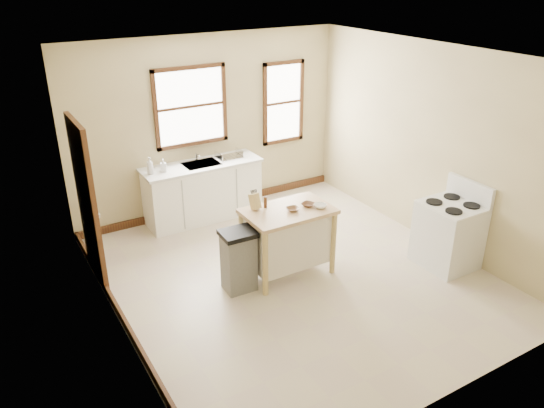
{
  "coord_description": "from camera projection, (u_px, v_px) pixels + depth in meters",
  "views": [
    {
      "loc": [
        -3.28,
        -4.92,
        3.75
      ],
      "look_at": [
        -0.11,
        0.4,
        0.9
      ],
      "focal_mm": 35.0,
      "sensor_mm": 36.0,
      "label": 1
    }
  ],
  "objects": [
    {
      "name": "bowl_b",
      "position": [
        308.0,
        205.0,
        6.73
      ],
      "size": [
        0.21,
        0.21,
        0.04
      ],
      "primitive_type": "imported",
      "rotation": [
        0.0,
        0.0,
        0.4
      ],
      "color": "brown",
      "rests_on": "kitchen_island"
    },
    {
      "name": "gas_stove",
      "position": [
        449.0,
        226.0,
        6.98
      ],
      "size": [
        0.71,
        0.72,
        1.16
      ],
      "primitive_type": null,
      "color": "silver",
      "rests_on": "ground"
    },
    {
      "name": "faucet",
      "position": [
        196.0,
        154.0,
        8.22
      ],
      "size": [
        0.03,
        0.03,
        0.22
      ],
      "primitive_type": "cylinder",
      "color": "silver",
      "rests_on": "sink_counter"
    },
    {
      "name": "baseboard_back",
      "position": [
        214.0,
        204.0,
        8.84
      ],
      "size": [
        4.5,
        0.04,
        0.12
      ],
      "primitive_type": "cube",
      "color": "#391B0F",
      "rests_on": "ground"
    },
    {
      "name": "window_side",
      "position": [
        283.0,
        103.0,
        8.83
      ],
      "size": [
        0.77,
        0.06,
        1.37
      ],
      "primitive_type": null,
      "color": "#391B0F",
      "rests_on": "wall_back"
    },
    {
      "name": "bowl_a",
      "position": [
        293.0,
        209.0,
        6.61
      ],
      "size": [
        0.19,
        0.19,
        0.04
      ],
      "primitive_type": "imported",
      "rotation": [
        0.0,
        0.0,
        -0.19
      ],
      "color": "brown",
      "rests_on": "kitchen_island"
    },
    {
      "name": "kitchen_island",
      "position": [
        288.0,
        242.0,
        6.83
      ],
      "size": [
        1.12,
        0.71,
        0.91
      ],
      "primitive_type": null,
      "rotation": [
        0.0,
        0.0,
        -0.0
      ],
      "color": "tan",
      "rests_on": "ground"
    },
    {
      "name": "pepper_grinder",
      "position": [
        265.0,
        202.0,
        6.67
      ],
      "size": [
        0.06,
        0.06,
        0.15
      ],
      "primitive_type": "cylinder",
      "rotation": [
        0.0,
        0.0,
        0.4
      ],
      "color": "#432512",
      "rests_on": "kitchen_island"
    },
    {
      "name": "trash_bin",
      "position": [
        239.0,
        260.0,
        6.5
      ],
      "size": [
        0.43,
        0.37,
        0.81
      ],
      "primitive_type": null,
      "rotation": [
        0.0,
        0.0,
        -0.05
      ],
      "color": "slate",
      "rests_on": "ground"
    },
    {
      "name": "soap_bottle_a",
      "position": [
        150.0,
        166.0,
        7.69
      ],
      "size": [
        0.12,
        0.12,
        0.25
      ],
      "primitive_type": "imported",
      "rotation": [
        0.0,
        0.0,
        0.25
      ],
      "color": "#B2B2B2",
      "rests_on": "sink_counter"
    },
    {
      "name": "baseboard_left",
      "position": [
        127.0,
        326.0,
        5.88
      ],
      "size": [
        0.04,
        5.0,
        0.12
      ],
      "primitive_type": "cube",
      "color": "#391B0F",
      "rests_on": "ground"
    },
    {
      "name": "dish_rack",
      "position": [
        229.0,
        155.0,
        8.35
      ],
      "size": [
        0.45,
        0.38,
        0.1
      ],
      "primitive_type": null,
      "rotation": [
        0.0,
        0.0,
        -0.24
      ],
      "color": "silver",
      "rests_on": "sink_counter"
    },
    {
      "name": "wall_right",
      "position": [
        431.0,
        146.0,
        7.4
      ],
      "size": [
        0.04,
        5.0,
        2.8
      ],
      "primitive_type": "cube",
      "color": "tan",
      "rests_on": "ground"
    },
    {
      "name": "wall_left",
      "position": [
        109.0,
        219.0,
        5.3
      ],
      "size": [
        0.04,
        5.0,
        2.8
      ],
      "primitive_type": "cube",
      "color": "tan",
      "rests_on": "ground"
    },
    {
      "name": "wall_back",
      "position": [
        209.0,
        126.0,
        8.3
      ],
      "size": [
        4.5,
        0.04,
        2.8
      ],
      "primitive_type": "cube",
      "color": "tan",
      "rests_on": "ground"
    },
    {
      "name": "window_main",
      "position": [
        191.0,
        107.0,
        8.0
      ],
      "size": [
        1.17,
        0.06,
        1.22
      ],
      "primitive_type": null,
      "color": "#391B0F",
      "rests_on": "wall_back"
    },
    {
      "name": "sink_counter",
      "position": [
        203.0,
        191.0,
        8.32
      ],
      "size": [
        1.86,
        0.62,
        0.92
      ],
      "primitive_type": null,
      "color": "white",
      "rests_on": "ground"
    },
    {
      "name": "bowl_c",
      "position": [
        320.0,
        206.0,
        6.68
      ],
      "size": [
        0.17,
        0.17,
        0.05
      ],
      "primitive_type": "imported",
      "rotation": [
        0.0,
        0.0,
        0.07
      ],
      "color": "white",
      "rests_on": "kitchen_island"
    },
    {
      "name": "knife_block",
      "position": [
        255.0,
        202.0,
        6.62
      ],
      "size": [
        0.12,
        0.12,
        0.2
      ],
      "primitive_type": null,
      "rotation": [
        0.0,
        0.0,
        0.23
      ],
      "color": "tan",
      "rests_on": "kitchen_island"
    },
    {
      "name": "door_left",
      "position": [
        87.0,
        203.0,
        6.48
      ],
      "size": [
        0.06,
        0.9,
        2.1
      ],
      "primitive_type": "cube",
      "color": "#391B0F",
      "rests_on": "ground"
    },
    {
      "name": "floor",
      "position": [
        295.0,
        276.0,
        6.93
      ],
      "size": [
        5.0,
        5.0,
        0.0
      ],
      "primitive_type": "plane",
      "color": "#BDAA96",
      "rests_on": "ground"
    },
    {
      "name": "soap_bottle_b",
      "position": [
        163.0,
        165.0,
        7.81
      ],
      "size": [
        0.11,
        0.11,
        0.19
      ],
      "primitive_type": "imported",
      "rotation": [
        0.0,
        0.0,
        -0.35
      ],
      "color": "#B2B2B2",
      "rests_on": "sink_counter"
    },
    {
      "name": "ceiling",
      "position": [
        299.0,
        57.0,
        5.77
      ],
      "size": [
        5.0,
        5.0,
        0.0
      ],
      "primitive_type": "plane",
      "rotation": [
        3.14,
        0.0,
        0.0
      ],
      "color": "white",
      "rests_on": "ground"
    }
  ]
}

